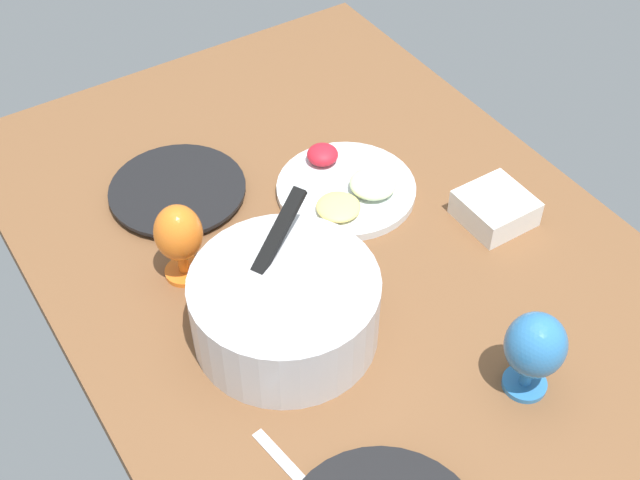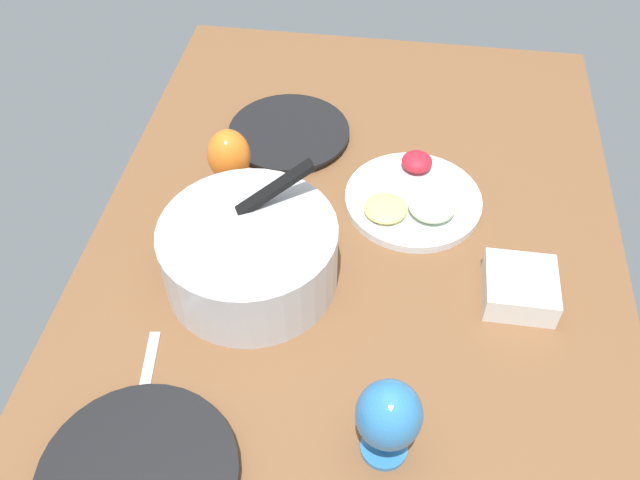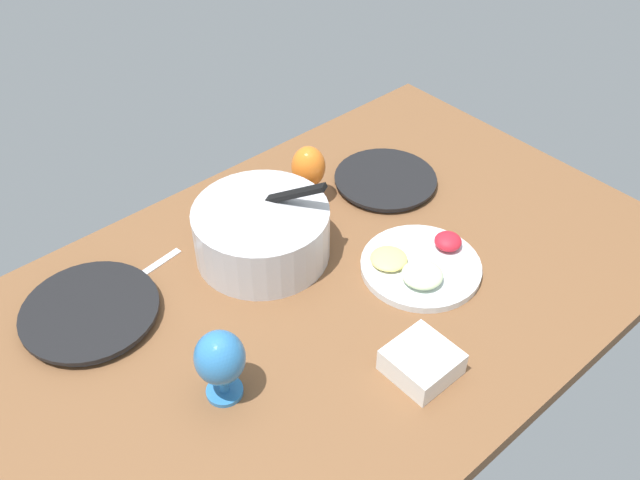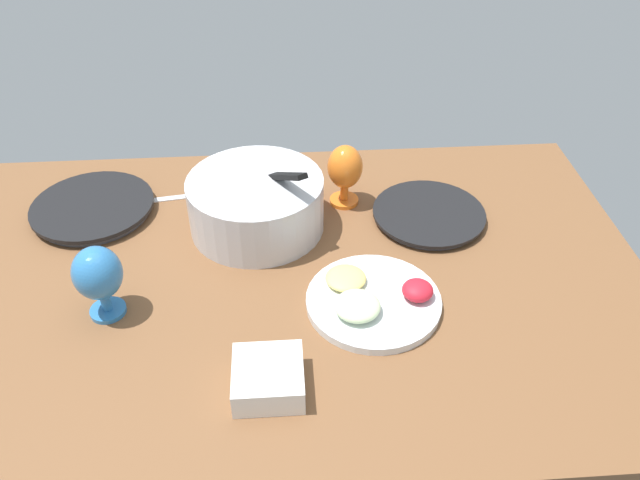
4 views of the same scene
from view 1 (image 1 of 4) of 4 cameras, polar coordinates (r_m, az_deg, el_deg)
name	(u,v)px [view 1 (image 1 of 4)]	position (r cm, az deg, el deg)	size (l,w,h in cm)	color
ground_plane	(352,274)	(159.15, 2.13, -2.32)	(160.00, 104.00, 4.00)	brown
dinner_plate_right	(178,191)	(173.29, -9.53, 3.25)	(27.50, 27.50, 2.10)	#4C4C51
mixing_bowl	(285,305)	(142.26, -2.38, -4.40)	(31.91, 31.91, 20.69)	silver
fruit_platter	(348,187)	(171.04, 1.87, 3.57)	(28.15, 28.15, 5.39)	silver
hurricane_glass_orange	(179,236)	(151.48, -9.46, 0.29)	(8.68, 8.68, 16.13)	orange
hurricane_glass_blue	(535,347)	(136.90, 14.24, -7.00)	(9.77, 9.77, 16.44)	#3077BA
square_bowl_white	(495,207)	(168.03, 11.68, 2.18)	(12.74, 12.74, 5.54)	white
fork_by_left_plate	(293,471)	(132.43, -1.82, -15.25)	(18.00, 1.80, 0.60)	silver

